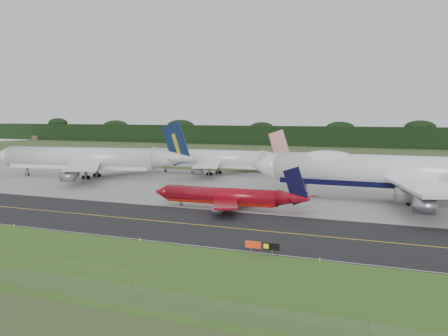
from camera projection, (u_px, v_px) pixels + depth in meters
ground at (206, 221)px, 113.65m from camera, size 600.00×600.00×0.00m
grass_verge at (79, 261)px, 82.66m from camera, size 400.00×30.00×0.01m
taxiway at (195, 225)px, 110.11m from camera, size 400.00×32.00×0.02m
apron at (303, 191)px, 158.81m from camera, size 400.00×78.00×0.01m
taxiway_centreline at (195, 224)px, 110.10m from camera, size 400.00×0.40×0.00m
taxiway_edge_line at (145, 240)px, 96.38m from camera, size 400.00×0.25×0.00m
perimeter_fence at (3, 275)px, 71.05m from camera, size 320.00×0.10×320.00m
horizon_treeline at (438, 139)px, 355.60m from camera, size 700.00×25.00×12.00m
jet_ba_747 at (409, 173)px, 135.99m from camera, size 78.10×64.83×19.67m
jet_red_737 at (229, 197)px, 127.83m from camera, size 34.65×28.28×9.37m
jet_navy_gold at (91, 159)px, 190.23m from camera, size 67.52×57.93×17.51m
jet_star_tail at (213, 159)px, 201.53m from camera, size 56.28×47.32×14.90m
taxiway_sign at (262, 246)px, 86.62m from camera, size 5.15×0.22×1.72m
edge_marker_left at (14, 226)px, 107.64m from camera, size 0.16×0.16×0.50m
edge_marker_center at (140, 240)px, 95.60m from camera, size 0.16×0.16×0.50m
edge_marker_right at (320, 260)px, 82.47m from camera, size 0.16×0.16×0.50m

